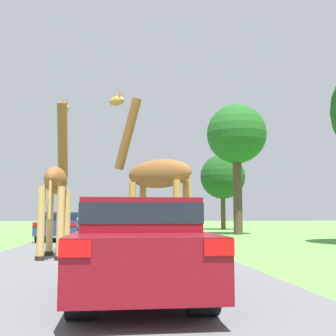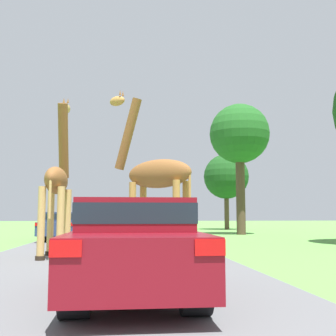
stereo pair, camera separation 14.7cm
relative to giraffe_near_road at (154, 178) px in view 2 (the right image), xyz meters
The scene contains 10 objects.
road 18.96m from the giraffe_near_road, 94.21° to the left, with size 6.77×120.00×0.00m.
giraffe_near_road is the anchor object (origin of this frame).
giraffe_companion 2.83m from the giraffe_near_road, 167.17° to the left, with size 0.76×2.88×4.97m.
car_lead_maroon 5.68m from the giraffe_near_road, 97.26° to the right, with size 1.75×4.12×1.41m.
car_queue_right 6.75m from the giraffe_near_road, 82.43° to the left, with size 1.99×4.05×1.31m.
car_queue_left 11.92m from the giraffe_near_road, 91.80° to the left, with size 1.98×4.24×1.40m.
car_far_ahead 18.03m from the giraffe_near_road, 97.84° to the left, with size 1.87×4.28×1.42m.
car_verge_right 9.50m from the giraffe_near_road, 113.07° to the left, with size 1.81×3.96×1.31m.
tree_right_cluster 22.92m from the giraffe_near_road, 71.03° to the left, with size 3.64×3.64×6.10m.
tree_far_right 15.05m from the giraffe_near_road, 64.75° to the left, with size 3.67×3.67×8.00m.
Camera 2 is at (0.53, -0.54, 1.19)m, focal length 45.00 mm.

